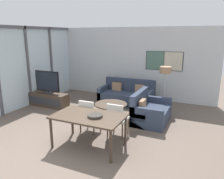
{
  "coord_description": "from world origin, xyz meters",
  "views": [
    {
      "loc": [
        3.01,
        -3.29,
        2.5
      ],
      "look_at": [
        0.47,
        2.34,
        0.95
      ],
      "focal_mm": 35.0,
      "sensor_mm": 36.0,
      "label": 1
    }
  ],
  "objects_px": {
    "sofa_main": "(127,96)",
    "dining_table": "(89,119)",
    "sofa_side": "(149,112)",
    "television": "(47,82)",
    "tv_console": "(49,99)",
    "floor_lamp": "(165,73)",
    "dining_chair_centre": "(117,118)",
    "dining_chair_left": "(89,114)",
    "fruit_bowl": "(95,116)",
    "coffee_table": "(111,107)"
  },
  "relations": [
    {
      "from": "television",
      "to": "dining_table",
      "type": "height_order",
      "value": "television"
    },
    {
      "from": "sofa_main",
      "to": "dining_chair_left",
      "type": "relative_size",
      "value": 2.23
    },
    {
      "from": "sofa_side",
      "to": "fruit_bowl",
      "type": "distance_m",
      "value": 2.23
    },
    {
      "from": "dining_chair_centre",
      "to": "fruit_bowl",
      "type": "bearing_deg",
      "value": -105.32
    },
    {
      "from": "coffee_table",
      "to": "dining_table",
      "type": "distance_m",
      "value": 2.05
    },
    {
      "from": "fruit_bowl",
      "to": "floor_lamp",
      "type": "bearing_deg",
      "value": 75.3
    },
    {
      "from": "sofa_side",
      "to": "fruit_bowl",
      "type": "xyz_separation_m",
      "value": [
        -0.67,
        -2.07,
        0.5
      ]
    },
    {
      "from": "dining_chair_centre",
      "to": "dining_chair_left",
      "type": "bearing_deg",
      "value": -176.33
    },
    {
      "from": "sofa_main",
      "to": "dining_table",
      "type": "height_order",
      "value": "sofa_main"
    },
    {
      "from": "television",
      "to": "coffee_table",
      "type": "height_order",
      "value": "television"
    },
    {
      "from": "television",
      "to": "fruit_bowl",
      "type": "xyz_separation_m",
      "value": [
        3.01,
        -1.99,
        -0.08
      ]
    },
    {
      "from": "sofa_side",
      "to": "coffee_table",
      "type": "height_order",
      "value": "sofa_side"
    },
    {
      "from": "television",
      "to": "dining_table",
      "type": "relative_size",
      "value": 0.63
    },
    {
      "from": "television",
      "to": "sofa_side",
      "type": "relative_size",
      "value": 0.74
    },
    {
      "from": "tv_console",
      "to": "dining_chair_left",
      "type": "distance_m",
      "value": 2.78
    },
    {
      "from": "television",
      "to": "fruit_bowl",
      "type": "height_order",
      "value": "television"
    },
    {
      "from": "television",
      "to": "fruit_bowl",
      "type": "distance_m",
      "value": 3.61
    },
    {
      "from": "dining_chair_left",
      "to": "floor_lamp",
      "type": "xyz_separation_m",
      "value": [
        1.42,
        2.59,
        0.77
      ]
    },
    {
      "from": "coffee_table",
      "to": "floor_lamp",
      "type": "distance_m",
      "value": 2.13
    },
    {
      "from": "sofa_side",
      "to": "floor_lamp",
      "type": "relative_size",
      "value": 0.91
    },
    {
      "from": "sofa_side",
      "to": "fruit_bowl",
      "type": "relative_size",
      "value": 4.03
    },
    {
      "from": "coffee_table",
      "to": "dining_table",
      "type": "bearing_deg",
      "value": -79.85
    },
    {
      "from": "fruit_bowl",
      "to": "floor_lamp",
      "type": "height_order",
      "value": "floor_lamp"
    },
    {
      "from": "tv_console",
      "to": "sofa_main",
      "type": "bearing_deg",
      "value": 30.59
    },
    {
      "from": "sofa_side",
      "to": "dining_chair_centre",
      "type": "distance_m",
      "value": 1.42
    },
    {
      "from": "dining_chair_left",
      "to": "floor_lamp",
      "type": "distance_m",
      "value": 3.06
    },
    {
      "from": "tv_console",
      "to": "sofa_side",
      "type": "xyz_separation_m",
      "value": [
        3.68,
        0.08,
        0.05
      ]
    },
    {
      "from": "tv_console",
      "to": "television",
      "type": "relative_size",
      "value": 1.5
    },
    {
      "from": "fruit_bowl",
      "to": "dining_chair_centre",
      "type": "bearing_deg",
      "value": 74.68
    },
    {
      "from": "dining_table",
      "to": "dining_chair_left",
      "type": "relative_size",
      "value": 1.81
    },
    {
      "from": "tv_console",
      "to": "coffee_table",
      "type": "relative_size",
      "value": 1.48
    },
    {
      "from": "dining_table",
      "to": "floor_lamp",
      "type": "height_order",
      "value": "floor_lamp"
    },
    {
      "from": "sofa_main",
      "to": "floor_lamp",
      "type": "distance_m",
      "value": 1.72
    },
    {
      "from": "sofa_main",
      "to": "sofa_side",
      "type": "distance_m",
      "value": 1.84
    },
    {
      "from": "sofa_side",
      "to": "sofa_main",
      "type": "bearing_deg",
      "value": 40.93
    },
    {
      "from": "sofa_side",
      "to": "dining_chair_left",
      "type": "distance_m",
      "value": 1.86
    },
    {
      "from": "tv_console",
      "to": "sofa_main",
      "type": "distance_m",
      "value": 2.87
    },
    {
      "from": "floor_lamp",
      "to": "dining_chair_left",
      "type": "bearing_deg",
      "value": -118.76
    },
    {
      "from": "tv_console",
      "to": "floor_lamp",
      "type": "relative_size",
      "value": 1.01
    },
    {
      "from": "sofa_main",
      "to": "floor_lamp",
      "type": "relative_size",
      "value": 1.32
    },
    {
      "from": "dining_chair_left",
      "to": "floor_lamp",
      "type": "bearing_deg",
      "value": 61.24
    },
    {
      "from": "sofa_main",
      "to": "dining_chair_centre",
      "type": "distance_m",
      "value": 2.82
    },
    {
      "from": "tv_console",
      "to": "dining_chair_centre",
      "type": "bearing_deg",
      "value": -21.24
    },
    {
      "from": "dining_chair_left",
      "to": "fruit_bowl",
      "type": "height_order",
      "value": "dining_chair_left"
    },
    {
      "from": "fruit_bowl",
      "to": "coffee_table",
      "type": "bearing_deg",
      "value": 104.92
    },
    {
      "from": "fruit_bowl",
      "to": "floor_lamp",
      "type": "relative_size",
      "value": 0.23
    },
    {
      "from": "dining_chair_left",
      "to": "dining_chair_centre",
      "type": "bearing_deg",
      "value": 3.67
    },
    {
      "from": "fruit_bowl",
      "to": "tv_console",
      "type": "bearing_deg",
      "value": 146.48
    },
    {
      "from": "sofa_main",
      "to": "fruit_bowl",
      "type": "distance_m",
      "value": 3.53
    },
    {
      "from": "dining_chair_centre",
      "to": "fruit_bowl",
      "type": "xyz_separation_m",
      "value": [
        -0.2,
        -0.74,
        0.28
      ]
    }
  ]
}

